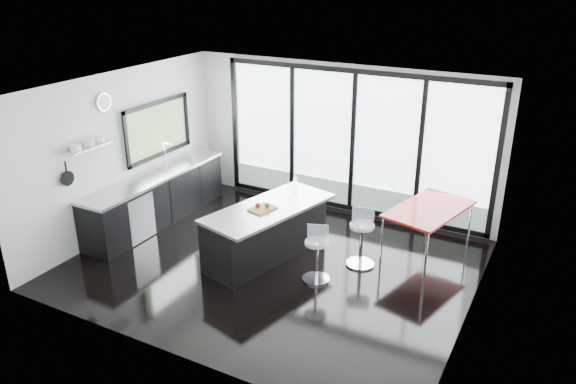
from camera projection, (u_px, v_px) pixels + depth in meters
The scene contains 11 objects.
floor at pixel (274, 264), 8.92m from camera, with size 6.00×5.00×0.00m, color black.
ceiling at pixel (272, 89), 7.85m from camera, with size 6.00×5.00×0.00m, color white.
wall_back at pixel (352, 148), 10.33m from camera, with size 6.00×0.09×2.80m.
wall_front at pixel (164, 253), 6.34m from camera, with size 6.00×0.00×2.80m, color silver.
wall_left at pixel (133, 140), 9.84m from camera, with size 0.26×5.00×2.80m.
wall_right at pixel (479, 223), 7.08m from camera, with size 0.00×5.00×2.80m, color silver.
counter_cabinets at pixel (157, 198), 10.23m from camera, with size 0.69×3.24×1.36m.
island at pixel (266, 231), 8.99m from camera, with size 1.45×2.37×1.17m.
bar_stool_near at pixel (316, 261), 8.35m from camera, with size 0.41×0.41×0.66m, color silver.
bar_stool_far at pixel (361, 245), 8.76m from camera, with size 0.45×0.45×0.71m, color silver.
red_table at pixel (427, 231), 9.07m from camera, with size 0.88×1.54×0.83m, color maroon.
Camera 1 is at (3.88, -6.79, 4.44)m, focal length 35.00 mm.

